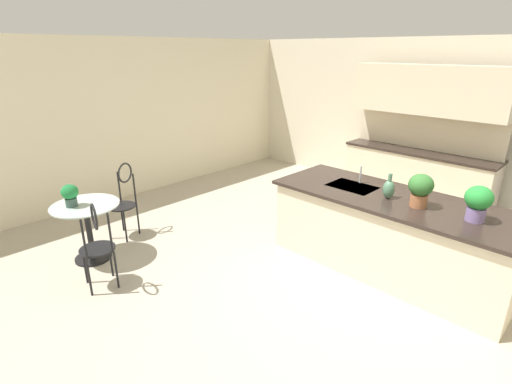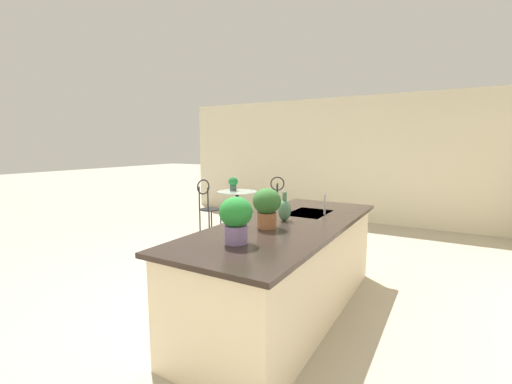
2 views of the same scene
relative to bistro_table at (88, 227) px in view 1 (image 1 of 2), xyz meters
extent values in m
plane|color=#B2A893|center=(2.45, 1.54, -0.45)|extent=(40.00, 40.00, 0.00)
cube|color=beige|center=(2.45, 5.20, 0.90)|extent=(9.00, 0.12, 2.70)
cube|color=beige|center=(-1.81, 1.54, 0.90)|extent=(0.12, 7.80, 2.70)
cube|color=beige|center=(2.75, 2.39, -0.01)|extent=(2.70, 0.96, 0.88)
cube|color=#2D231E|center=(2.75, 2.39, 0.45)|extent=(2.80, 1.06, 0.04)
cube|color=#B2B5BA|center=(2.20, 2.39, 0.46)|extent=(0.56, 0.40, 0.03)
cube|color=beige|center=(2.05, 4.74, -0.01)|extent=(2.40, 0.60, 0.88)
cube|color=#2D231E|center=(2.05, 4.74, 0.45)|extent=(2.44, 0.64, 0.04)
cube|color=beige|center=(2.05, 4.90, 0.77)|extent=(2.40, 0.04, 0.60)
cube|color=beige|center=(2.05, 4.72, 1.45)|extent=(2.40, 0.36, 0.76)
cylinder|color=black|center=(0.00, 0.00, -0.43)|extent=(0.44, 0.44, 0.03)
cylinder|color=black|center=(0.00, 0.00, -0.07)|extent=(0.07, 0.07, 0.69)
cylinder|color=#B2C6C1|center=(0.00, 0.00, 0.29)|extent=(0.80, 0.80, 0.01)
cylinder|color=black|center=(-0.11, 0.52, -0.22)|extent=(0.03, 0.03, 0.45)
cylinder|color=black|center=(-0.37, 0.41, -0.22)|extent=(0.03, 0.03, 0.45)
cylinder|color=black|center=(-0.23, 0.78, -0.22)|extent=(0.03, 0.03, 0.45)
cylinder|color=black|center=(-0.48, 0.66, -0.22)|extent=(0.03, 0.03, 0.45)
cylinder|color=black|center=(-0.30, 0.59, 0.01)|extent=(0.50, 0.50, 0.02)
cylinder|color=black|center=(-0.24, 0.78, 0.23)|extent=(0.03, 0.03, 0.45)
cylinder|color=black|center=(-0.48, 0.68, 0.23)|extent=(0.03, 0.03, 0.45)
torus|color=black|center=(-0.36, 0.73, 0.45)|extent=(0.14, 0.27, 0.28)
cylinder|color=black|center=(0.49, -0.29, -0.22)|extent=(0.03, 0.03, 0.45)
cylinder|color=black|center=(0.55, -0.01, -0.22)|extent=(0.03, 0.03, 0.45)
cylinder|color=black|center=(0.76, -0.35, -0.22)|extent=(0.03, 0.03, 0.45)
cylinder|color=black|center=(0.82, -0.08, -0.22)|extent=(0.03, 0.03, 0.45)
cylinder|color=black|center=(0.66, -0.18, 0.01)|extent=(0.46, 0.46, 0.02)
cylinder|color=black|center=(0.77, -0.34, 0.23)|extent=(0.03, 0.03, 0.45)
cylinder|color=black|center=(0.83, -0.09, 0.23)|extent=(0.03, 0.03, 0.45)
torus|color=black|center=(0.80, -0.22, 0.45)|extent=(0.28, 0.09, 0.28)
cylinder|color=#B2B5BA|center=(2.20, 2.57, 0.58)|extent=(0.02, 0.02, 0.22)
cylinder|color=#385147|center=(-0.05, -0.13, 0.35)|extent=(0.13, 0.13, 0.11)
ellipsoid|color=#1D7237|center=(-0.05, -0.13, 0.48)|extent=(0.19, 0.19, 0.18)
cylinder|color=#9E603D|center=(3.05, 2.32, 0.54)|extent=(0.18, 0.18, 0.14)
ellipsoid|color=#31682D|center=(3.05, 2.32, 0.72)|extent=(0.26, 0.26, 0.23)
cylinder|color=#7A669E|center=(3.60, 2.35, 0.54)|extent=(0.17, 0.17, 0.14)
ellipsoid|color=#268936|center=(3.60, 2.35, 0.72)|extent=(0.26, 0.26, 0.23)
ellipsoid|color=#4C7A5B|center=(2.70, 2.33, 0.58)|extent=(0.13, 0.13, 0.21)
cylinder|color=#4C7A5B|center=(2.70, 2.33, 0.72)|extent=(0.04, 0.04, 0.08)
camera|label=1|loc=(4.51, -1.63, 2.06)|focal=27.19mm
camera|label=2|loc=(5.72, 3.74, 1.22)|focal=23.93mm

